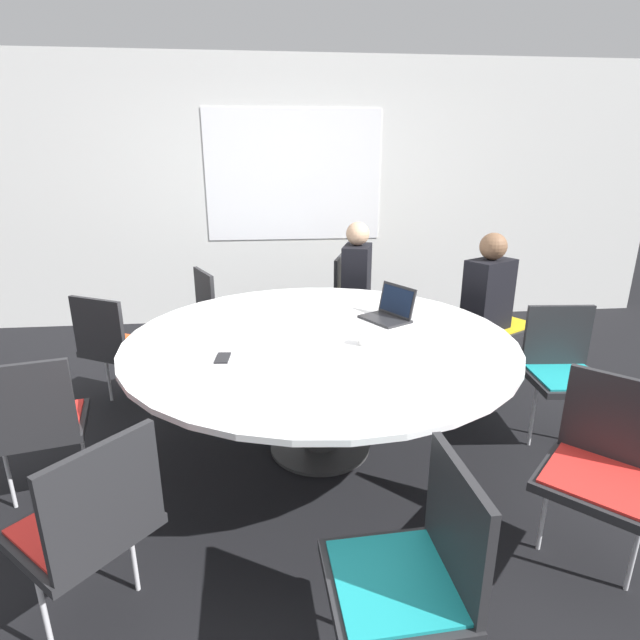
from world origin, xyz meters
TOP-DOWN VIEW (x-y plane):
  - ground_plane at (0.00, 0.00)m, footprint 16.00×16.00m
  - wall_back at (0.00, 2.66)m, footprint 8.00×0.07m
  - conference_table at (0.00, 0.00)m, footprint 2.25×2.25m
  - chair_0 at (1.54, 0.96)m, footprint 0.59×0.58m
  - chair_1 at (0.49, 1.75)m, footprint 0.53×0.55m
  - chair_2 at (-0.70, 1.34)m, footprint 0.57×0.58m
  - chair_3 at (-1.37, 0.65)m, footprint 0.59×0.58m
  - chair_4 at (-1.45, -0.42)m, footprint 0.53×0.51m
  - chair_5 at (-0.95, -1.18)m, footprint 0.61×0.61m
  - chair_6 at (0.15, -1.51)m, footprint 0.44×0.46m
  - chair_7 at (1.10, -1.03)m, footprint 0.61×0.61m
  - chair_8 at (1.51, -0.05)m, footprint 0.47×0.45m
  - person_0 at (1.37, 0.77)m, footprint 0.42×0.37m
  - person_1 at (0.49, 1.49)m, footprint 0.33×0.41m
  - laptop at (0.48, 0.28)m, footprint 0.35×0.37m
  - coffee_cup at (0.24, -0.16)m, footprint 0.08×0.08m
  - cell_phone at (-0.54, -0.28)m, footprint 0.08×0.14m

SIDE VIEW (x-z plane):
  - ground_plane at x=0.00m, z-range 0.00..0.00m
  - chair_0 at x=1.54m, z-range 0.09..0.95m
  - chair_1 at x=0.49m, z-range 0.09..0.95m
  - chair_2 at x=-0.70m, z-range 0.09..0.95m
  - chair_3 at x=-1.37m, z-range 0.09..0.95m
  - chair_4 at x=-1.45m, z-range 0.09..0.95m
  - chair_5 at x=-0.95m, z-range 0.09..0.95m
  - chair_6 at x=0.15m, z-range 0.09..0.95m
  - chair_7 at x=1.10m, z-range 0.09..0.95m
  - chair_8 at x=1.51m, z-range 0.09..0.95m
  - conference_table at x=0.00m, z-range 0.28..1.03m
  - person_0 at x=1.37m, z-range 0.10..1.32m
  - person_1 at x=0.49m, z-range 0.10..1.32m
  - cell_phone at x=-0.54m, z-range 0.75..0.76m
  - coffee_cup at x=0.24m, z-range 0.75..0.83m
  - laptop at x=0.48m, z-range 0.70..0.91m
  - wall_back at x=0.00m, z-range 0.00..2.70m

